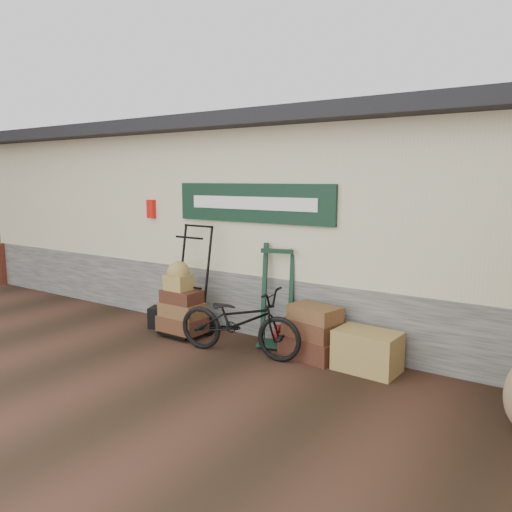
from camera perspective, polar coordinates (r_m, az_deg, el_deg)
The scene contains 8 objects.
ground at distance 6.54m, azimuth -3.09°, elevation -11.71°, with size 80.00×80.00×0.00m, color black.
station_building at distance 8.50m, azimuth 7.98°, elevation 4.18°, with size 14.40×4.10×3.20m.
porter_trolley at distance 7.43m, azimuth -7.55°, elevation -2.63°, with size 0.82×0.62×1.65m, color black, non-canonical shape.
green_barrow at distance 6.90m, azimuth 2.38°, elevation -4.49°, with size 0.51×0.43×1.40m, color black, non-canonical shape.
suitcase_stack at distance 6.55m, azimuth 6.48°, elevation -8.48°, with size 0.79×0.49×0.70m, color #3A1E12, non-canonical shape.
wicker_hamper at distance 6.24m, azimuth 12.60°, elevation -10.54°, with size 0.75×0.49×0.49m, color olive.
black_trunk at distance 7.94m, azimuth -10.83°, elevation -6.89°, with size 0.32×0.28×0.32m, color black.
bicycle at distance 6.54m, azimuth -1.94°, elevation -7.03°, with size 1.73×0.61×1.01m, color black.
Camera 1 is at (3.69, -4.88, 2.30)m, focal length 35.00 mm.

